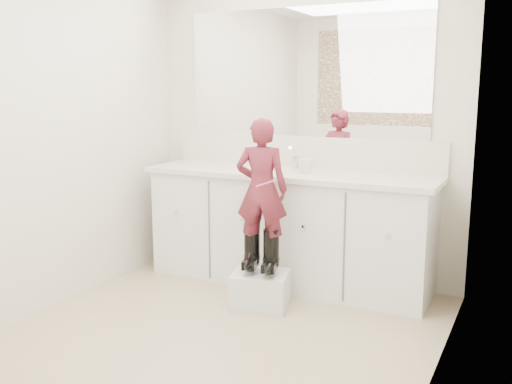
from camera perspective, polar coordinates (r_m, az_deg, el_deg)
The scene contains 16 objects.
floor at distance 3.59m, azimuth -5.03°, elevation -14.77°, with size 3.00×3.00×0.00m, color #938660.
wall_back at distance 4.60m, azimuth 4.70°, elevation 6.33°, with size 2.60×2.60×0.00m, color beige.
wall_left at distance 4.11m, azimuth -20.97°, elevation 5.19°, with size 3.00×3.00×0.00m, color beige.
wall_right at distance 2.80m, azimuth 17.82°, elevation 3.27°, with size 3.00×3.00×0.00m, color beige.
vanity_cabinet at distance 4.47m, azimuth 3.21°, elevation -3.84°, with size 2.20×0.55×0.85m, color silver.
countertop at distance 4.37m, azimuth 3.19°, elevation 1.78°, with size 2.28×0.58×0.04m, color beige.
backsplash at distance 4.60m, azimuth 4.59°, elevation 4.02°, with size 2.28×0.03×0.25m, color beige.
mirror at distance 4.58m, azimuth 4.72°, elevation 11.82°, with size 2.00×0.02×1.00m, color white.
faucet at distance 4.51m, azimuth 4.04°, elevation 2.94°, with size 0.08×0.08×0.10m, color silver.
cup at distance 4.31m, azimuth 5.03°, elevation 2.62°, with size 0.11×0.11×0.11m, color beige.
soap_bottle at distance 4.42m, azimuth 0.97°, elevation 3.51°, with size 0.09×0.10×0.21m, color beige.
step_stool at distance 4.07m, azimuth 0.42°, elevation -9.73°, with size 0.38×0.32×0.25m, color silver.
boot_left at distance 4.03m, azimuth -0.41°, elevation -5.70°, with size 0.12×0.21×0.32m, color black, non-canonical shape.
boot_right at distance 3.97m, azimuth 1.53°, elevation -5.97°, with size 0.12×0.21×0.32m, color black, non-canonical shape.
toddler at distance 3.90m, azimuth 0.56°, elevation 0.25°, with size 0.36×0.23×0.98m, color #9A2F40.
toothbrush at distance 3.79m, azimuth 0.98°, elevation 0.86°, with size 0.01×0.01×0.14m, color #D2517C.
Camera 1 is at (1.73, -2.75, 1.52)m, focal length 40.00 mm.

